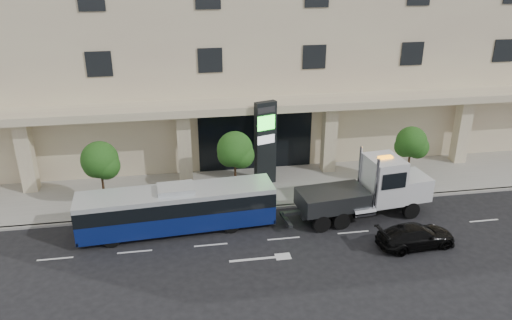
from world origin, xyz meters
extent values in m
plane|color=black|center=(0.00, 0.00, 0.00)|extent=(120.00, 120.00, 0.00)
cube|color=gray|center=(0.00, 5.00, 0.07)|extent=(120.00, 6.00, 0.15)
cube|color=gray|center=(0.00, 2.00, 0.07)|extent=(120.00, 0.30, 0.15)
cube|color=#C8B196|center=(0.00, 15.50, 10.00)|extent=(60.00, 15.00, 20.00)
cube|color=#C8B196|center=(0.00, 6.80, 5.20)|extent=(60.00, 2.80, 0.50)
cube|color=black|center=(0.00, 7.97, 2.15)|extent=(8.00, 0.12, 4.00)
cube|color=#C8B196|center=(-15.00, 6.80, 2.60)|extent=(0.90, 0.90, 4.90)
cube|color=#C8B196|center=(-5.00, 6.80, 2.60)|extent=(0.90, 0.90, 4.90)
cube|color=#C8B196|center=(5.00, 6.80, 2.60)|extent=(0.90, 0.90, 4.90)
cube|color=#C8B196|center=(15.00, 6.80, 2.60)|extent=(0.90, 0.90, 4.90)
cylinder|color=#422B19|center=(-10.00, 3.60, 1.55)|extent=(0.14, 0.14, 2.80)
sphere|color=#1B4212|center=(-10.00, 3.60, 3.27)|extent=(2.20, 2.20, 2.20)
sphere|color=#1B4212|center=(-9.65, 3.40, 2.95)|extent=(1.65, 1.65, 1.65)
sphere|color=#1B4212|center=(-10.30, 3.80, 2.87)|extent=(1.54, 1.54, 1.54)
cylinder|color=#422B19|center=(-2.00, 3.60, 1.62)|extent=(0.14, 0.14, 2.94)
sphere|color=#1B4212|center=(-2.00, 3.60, 3.43)|extent=(2.20, 2.20, 2.20)
sphere|color=#1B4212|center=(-1.65, 3.40, 3.09)|extent=(1.65, 1.65, 1.65)
sphere|color=#1B4212|center=(-2.30, 3.80, 3.01)|extent=(1.54, 1.54, 1.54)
cylinder|color=#422B19|center=(9.50, 3.60, 1.51)|extent=(0.14, 0.14, 2.73)
sphere|color=#1B4212|center=(9.50, 3.60, 3.19)|extent=(2.00, 2.00, 2.00)
sphere|color=#1B4212|center=(9.85, 3.40, 2.88)|extent=(1.50, 1.50, 1.50)
sphere|color=#1B4212|center=(9.20, 3.80, 2.80)|extent=(1.40, 1.40, 1.40)
cylinder|color=black|center=(-9.20, -0.80, 0.45)|extent=(0.92, 0.33, 0.90)
cylinder|color=black|center=(-9.33, 1.08, 0.45)|extent=(0.92, 0.33, 0.90)
cylinder|color=black|center=(-2.74, -0.38, 0.45)|extent=(0.92, 0.33, 0.90)
cylinder|color=black|center=(-2.86, 1.51, 0.45)|extent=(0.92, 0.33, 0.90)
cube|color=navy|center=(-5.67, 0.38, 0.85)|extent=(10.92, 2.95, 1.08)
cube|color=black|center=(-5.67, 0.38, 1.80)|extent=(10.92, 2.99, 0.81)
cube|color=#B6BCC0|center=(-5.67, 0.38, 2.34)|extent=(10.92, 2.95, 0.27)
cube|color=#B6BCC0|center=(-5.67, 0.38, 2.61)|extent=(2.07, 1.57, 0.27)
cube|color=#2D3033|center=(-11.01, 0.03, 0.40)|extent=(0.29, 2.25, 0.27)
cube|color=#2D3033|center=(-0.34, 0.73, 0.40)|extent=(0.29, 2.25, 0.27)
cube|color=#2D3033|center=(5.13, 0.19, 0.74)|extent=(7.94, 1.80, 0.37)
cube|color=silver|center=(8.13, 0.52, 1.62)|extent=(2.08, 2.33, 1.39)
cube|color=silver|center=(9.05, 0.63, 1.62)|extent=(0.29, 1.85, 1.11)
cube|color=silver|center=(6.29, 0.32, 2.27)|extent=(2.10, 2.51, 2.69)
cube|color=black|center=(7.16, 0.42, 2.69)|extent=(0.33, 2.04, 1.11)
cylinder|color=silver|center=(5.39, -0.81, 2.51)|extent=(0.18, 0.18, 3.16)
cylinder|color=silver|center=(5.16, 1.22, 2.51)|extent=(0.18, 0.18, 3.16)
cube|color=#2D3033|center=(3.15, -0.04, 1.44)|extent=(4.12, 2.65, 1.02)
cube|color=#2D3033|center=(0.94, -0.28, 0.88)|extent=(1.50, 0.42, 0.20)
cube|color=#2D3033|center=(0.39, -0.35, 0.51)|extent=(0.42, 1.69, 0.17)
cube|color=orange|center=(6.29, 0.32, 3.67)|extent=(0.87, 0.42, 0.13)
cylinder|color=black|center=(7.87, -0.49, 0.51)|extent=(1.05, 0.41, 1.02)
cylinder|color=black|center=(7.65, 1.45, 0.51)|extent=(1.05, 0.41, 1.02)
cylinder|color=black|center=(3.44, -0.98, 0.51)|extent=(1.05, 0.41, 1.02)
cylinder|color=black|center=(3.23, 0.95, 0.51)|extent=(1.05, 0.41, 1.02)
cylinder|color=black|center=(2.25, -1.12, 0.51)|extent=(1.05, 0.41, 1.02)
cylinder|color=black|center=(2.03, 0.82, 0.51)|extent=(1.05, 0.41, 1.02)
imported|color=black|center=(6.78, -3.36, 0.62)|extent=(4.39, 2.08, 1.24)
cube|color=black|center=(0.22, 5.38, 2.98)|extent=(1.49, 0.88, 5.65)
cube|color=#26E92E|center=(0.22, 5.11, 4.48)|extent=(1.18, 0.44, 0.94)
cube|color=silver|center=(0.22, 5.11, 3.35)|extent=(1.18, 0.44, 0.57)
cube|color=#262628|center=(0.22, 5.11, 5.33)|extent=(1.18, 0.44, 0.38)
camera|label=1|loc=(-5.34, -24.49, 14.61)|focal=35.00mm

